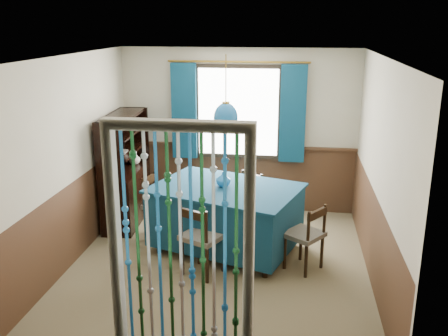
% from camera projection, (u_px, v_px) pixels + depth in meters
% --- Properties ---
extents(floor, '(4.00, 4.00, 0.00)m').
position_uv_depth(floor, '(219.00, 265.00, 6.10)').
color(floor, brown).
rests_on(floor, ground).
extents(ceiling, '(4.00, 4.00, 0.00)m').
position_uv_depth(ceiling, '(218.00, 57.00, 5.39)').
color(ceiling, silver).
rests_on(ceiling, ground).
extents(wall_back, '(3.60, 0.00, 3.60)m').
position_uv_depth(wall_back, '(238.00, 131.00, 7.65)').
color(wall_back, beige).
rests_on(wall_back, ground).
extents(wall_front, '(3.60, 0.00, 3.60)m').
position_uv_depth(wall_front, '(179.00, 240.00, 3.85)').
color(wall_front, beige).
rests_on(wall_front, ground).
extents(wall_left, '(0.00, 4.00, 4.00)m').
position_uv_depth(wall_left, '(71.00, 161.00, 5.99)').
color(wall_left, beige).
rests_on(wall_left, ground).
extents(wall_right, '(0.00, 4.00, 4.00)m').
position_uv_depth(wall_right, '(379.00, 174.00, 5.50)').
color(wall_right, beige).
rests_on(wall_right, ground).
extents(wainscot_back, '(3.60, 0.00, 3.60)m').
position_uv_depth(wainscot_back, '(238.00, 178.00, 7.84)').
color(wainscot_back, '#462B1A').
rests_on(wainscot_back, ground).
extents(wainscot_front, '(3.60, 0.00, 3.60)m').
position_uv_depth(wainscot_front, '(182.00, 323.00, 4.08)').
color(wainscot_front, '#462B1A').
rests_on(wainscot_front, ground).
extents(wainscot_left, '(0.00, 4.00, 4.00)m').
position_uv_depth(wainscot_left, '(77.00, 219.00, 6.21)').
color(wainscot_left, '#462B1A').
rests_on(wainscot_left, ground).
extents(wainscot_right, '(0.00, 4.00, 4.00)m').
position_uv_depth(wainscot_right, '(372.00, 236.00, 5.72)').
color(wainscot_right, '#462B1A').
rests_on(wainscot_right, ground).
extents(window, '(1.32, 0.12, 1.42)m').
position_uv_depth(window, '(238.00, 112.00, 7.51)').
color(window, black).
rests_on(window, wall_back).
extents(doorway, '(1.16, 0.12, 2.18)m').
position_uv_depth(doorway, '(181.00, 260.00, 3.96)').
color(doorway, silver).
rests_on(doorway, ground).
extents(dining_table, '(2.08, 1.72, 0.86)m').
position_uv_depth(dining_table, '(226.00, 214.00, 6.39)').
color(dining_table, '#0F364F').
rests_on(dining_table, floor).
extents(chair_near, '(0.57, 0.56, 0.88)m').
position_uv_depth(chair_near, '(201.00, 237.00, 5.77)').
color(chair_near, black).
rests_on(chair_near, floor).
extents(chair_far, '(0.54, 0.54, 0.82)m').
position_uv_depth(chair_far, '(246.00, 200.00, 7.07)').
color(chair_far, black).
rests_on(chair_far, floor).
extents(chair_left, '(0.48, 0.50, 0.87)m').
position_uv_depth(chair_left, '(159.00, 204.00, 6.82)').
color(chair_left, black).
rests_on(chair_left, floor).
extents(chair_right, '(0.55, 0.56, 0.82)m').
position_uv_depth(chair_right, '(306.00, 235.00, 5.89)').
color(chair_right, black).
rests_on(chair_right, floor).
extents(sideboard, '(0.49, 1.25, 1.61)m').
position_uv_depth(sideboard, '(125.00, 185.00, 7.29)').
color(sideboard, black).
rests_on(sideboard, floor).
extents(pendant_lamp, '(0.30, 0.30, 0.94)m').
position_uv_depth(pendant_lamp, '(226.00, 118.00, 6.03)').
color(pendant_lamp, olive).
rests_on(pendant_lamp, ceiling).
extents(vase_table, '(0.21, 0.21, 0.18)m').
position_uv_depth(vase_table, '(223.00, 180.00, 6.29)').
color(vase_table, '#165B9A').
rests_on(vase_table, dining_table).
extents(bowl_shelf, '(0.24, 0.24, 0.05)m').
position_uv_depth(bowl_shelf, '(121.00, 152.00, 6.88)').
color(bowl_shelf, beige).
rests_on(bowl_shelf, sideboard).
extents(vase_sideboard, '(0.23, 0.23, 0.20)m').
position_uv_depth(vase_sideboard, '(134.00, 158.00, 7.47)').
color(vase_sideboard, beige).
rests_on(vase_sideboard, sideboard).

